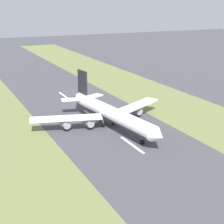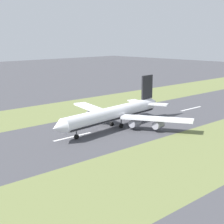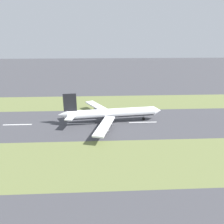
{
  "view_description": "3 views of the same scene",
  "coord_description": "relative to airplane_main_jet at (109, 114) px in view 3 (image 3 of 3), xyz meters",
  "views": [
    {
      "loc": [
        61.3,
        130.44,
        51.95
      ],
      "look_at": [
        -1.21,
        -3.16,
        7.0
      ],
      "focal_mm": 60.0,
      "sensor_mm": 36.0,
      "label": 1
    },
    {
      "loc": [
        -110.18,
        103.27,
        38.38
      ],
      "look_at": [
        -1.21,
        -3.16,
        7.0
      ],
      "focal_mm": 60.0,
      "sensor_mm": 36.0,
      "label": 2
    },
    {
      "loc": [
        129.83,
        -9.7,
        53.91
      ],
      "look_at": [
        -1.21,
        -3.16,
        7.0
      ],
      "focal_mm": 35.0,
      "sensor_mm": 36.0,
      "label": 3
    }
  ],
  "objects": [
    {
      "name": "centreline_dash_mid",
      "position": [
        0.98,
        -18.11,
        -6.01
      ],
      "size": [
        1.2,
        18.0,
        0.01
      ],
      "primitive_type": "cube",
      "color": "silver",
      "rests_on": "ground"
    },
    {
      "name": "centreline_dash_far",
      "position": [
        0.98,
        21.89,
        -6.01
      ],
      "size": [
        1.2,
        18.0,
        0.01
      ],
      "primitive_type": "cube",
      "color": "silver",
      "rests_on": "ground"
    },
    {
      "name": "grass_median_west",
      "position": [
        -44.02,
        5.05,
        -6.02
      ],
      "size": [
        40.0,
        600.0,
        0.01
      ],
      "primitive_type": "cube",
      "color": "olive",
      "rests_on": "ground"
    },
    {
      "name": "centreline_dash_near",
      "position": [
        0.98,
        -58.11,
        -6.01
      ],
      "size": [
        1.2,
        18.0,
        0.01
      ],
      "primitive_type": "cube",
      "color": "silver",
      "rests_on": "ground"
    },
    {
      "name": "airplane_main_jet",
      "position": [
        0.0,
        0.0,
        0.0
      ],
      "size": [
        63.69,
        67.18,
        20.2
      ],
      "color": "white",
      "rests_on": "ground"
    },
    {
      "name": "ground_plane",
      "position": [
        0.98,
        5.05,
        -6.02
      ],
      "size": [
        800.0,
        800.0,
        0.0
      ],
      "primitive_type": "plane",
      "color": "#424247"
    },
    {
      "name": "grass_median_east",
      "position": [
        45.98,
        5.05,
        -6.02
      ],
      "size": [
        40.0,
        600.0,
        0.01
      ],
      "primitive_type": "cube",
      "color": "olive",
      "rests_on": "ground"
    }
  ]
}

